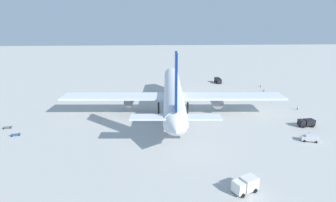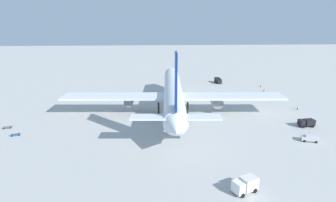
{
  "view_description": "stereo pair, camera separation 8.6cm",
  "coord_description": "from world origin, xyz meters",
  "px_view_note": "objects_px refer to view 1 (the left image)",
  "views": [
    {
      "loc": [
        -97.11,
        7.97,
        32.24
      ],
      "look_at": [
        -4.79,
        2.15,
        5.18
      ],
      "focal_mm": 28.95,
      "sensor_mm": 36.0,
      "label": 1
    },
    {
      "loc": [
        -97.12,
        7.88,
        32.24
      ],
      "look_at": [
        -4.79,
        2.15,
        5.18
      ],
      "focal_mm": 28.95,
      "sensor_mm": 36.0,
      "label": 2
    }
  ],
  "objects_px": {
    "traffic_cone_3": "(161,84)",
    "baggage_cart_0": "(7,127)",
    "airliner": "(173,93)",
    "traffic_cone_0": "(108,92)",
    "service_truck_2": "(307,122)",
    "ground_worker_0": "(264,90)",
    "baggage_cart_1": "(16,135)",
    "traffic_cone_4": "(309,132)",
    "service_truck_1": "(246,184)",
    "traffic_cone_1": "(271,102)",
    "ground_worker_1": "(260,85)",
    "ground_worker_2": "(298,108)",
    "service_truck_0": "(218,80)",
    "service_van": "(310,138)",
    "traffic_cone_2": "(139,84)"
  },
  "relations": [
    {
      "from": "service_truck_0",
      "to": "traffic_cone_1",
      "type": "relative_size",
      "value": 10.84
    },
    {
      "from": "ground_worker_2",
      "to": "traffic_cone_1",
      "type": "bearing_deg",
      "value": 33.02
    },
    {
      "from": "ground_worker_2",
      "to": "traffic_cone_4",
      "type": "bearing_deg",
      "value": 159.77
    },
    {
      "from": "baggage_cart_1",
      "to": "ground_worker_1",
      "type": "relative_size",
      "value": 1.84
    },
    {
      "from": "baggage_cart_0",
      "to": "traffic_cone_3",
      "type": "xyz_separation_m",
      "value": [
        59.41,
        -50.59,
        0.01
      ]
    },
    {
      "from": "service_truck_2",
      "to": "baggage_cart_0",
      "type": "relative_size",
      "value": 1.62
    },
    {
      "from": "ground_worker_2",
      "to": "traffic_cone_3",
      "type": "xyz_separation_m",
      "value": [
        47.22,
        50.52,
        -0.59
      ]
    },
    {
      "from": "airliner",
      "to": "traffic_cone_4",
      "type": "height_order",
      "value": "airliner"
    },
    {
      "from": "traffic_cone_3",
      "to": "baggage_cart_0",
      "type": "bearing_deg",
      "value": 139.59
    },
    {
      "from": "traffic_cone_3",
      "to": "ground_worker_1",
      "type": "bearing_deg",
      "value": -100.66
    },
    {
      "from": "service_truck_2",
      "to": "ground_worker_1",
      "type": "bearing_deg",
      "value": -6.99
    },
    {
      "from": "airliner",
      "to": "ground_worker_1",
      "type": "distance_m",
      "value": 60.8
    },
    {
      "from": "service_truck_1",
      "to": "service_van",
      "type": "distance_m",
      "value": 34.03
    },
    {
      "from": "traffic_cone_0",
      "to": "traffic_cone_3",
      "type": "xyz_separation_m",
      "value": [
        16.1,
        -25.63,
        0.0
      ]
    },
    {
      "from": "traffic_cone_4",
      "to": "baggage_cart_0",
      "type": "bearing_deg",
      "value": 83.92
    },
    {
      "from": "service_truck_1",
      "to": "ground_worker_0",
      "type": "distance_m",
      "value": 85.88
    },
    {
      "from": "service_truck_2",
      "to": "traffic_cone_4",
      "type": "xyz_separation_m",
      "value": [
        -5.36,
        2.03,
        -1.08
      ]
    },
    {
      "from": "baggage_cart_0",
      "to": "airliner",
      "type": "bearing_deg",
      "value": -76.31
    },
    {
      "from": "service_truck_1",
      "to": "ground_worker_2",
      "type": "relative_size",
      "value": 3.31
    },
    {
      "from": "traffic_cone_0",
      "to": "traffic_cone_4",
      "type": "height_order",
      "value": "same"
    },
    {
      "from": "ground_worker_0",
      "to": "service_truck_0",
      "type": "bearing_deg",
      "value": 41.11
    },
    {
      "from": "ground_worker_0",
      "to": "traffic_cone_4",
      "type": "relative_size",
      "value": 3.0
    },
    {
      "from": "airliner",
      "to": "baggage_cart_0",
      "type": "bearing_deg",
      "value": 103.69
    },
    {
      "from": "ground_worker_2",
      "to": "traffic_cone_1",
      "type": "relative_size",
      "value": 3.09
    },
    {
      "from": "traffic_cone_3",
      "to": "service_truck_0",
      "type": "bearing_deg",
      "value": -87.48
    },
    {
      "from": "service_truck_2",
      "to": "ground_worker_0",
      "type": "xyz_separation_m",
      "value": [
        45.14,
        -4.73,
        -0.52
      ]
    },
    {
      "from": "ground_worker_0",
      "to": "traffic_cone_0",
      "type": "distance_m",
      "value": 74.83
    },
    {
      "from": "baggage_cart_0",
      "to": "baggage_cart_1",
      "type": "bearing_deg",
      "value": -139.01
    },
    {
      "from": "traffic_cone_4",
      "to": "service_van",
      "type": "bearing_deg",
      "value": 150.41
    },
    {
      "from": "airliner",
      "to": "traffic_cone_4",
      "type": "distance_m",
      "value": 46.08
    },
    {
      "from": "airliner",
      "to": "service_truck_0",
      "type": "distance_m",
      "value": 55.86
    },
    {
      "from": "ground_worker_1",
      "to": "traffic_cone_3",
      "type": "bearing_deg",
      "value": 79.34
    },
    {
      "from": "service_truck_0",
      "to": "ground_worker_2",
      "type": "distance_m",
      "value": 52.2
    },
    {
      "from": "traffic_cone_1",
      "to": "traffic_cone_3",
      "type": "bearing_deg",
      "value": 49.63
    },
    {
      "from": "service_truck_0",
      "to": "service_van",
      "type": "bearing_deg",
      "value": -174.23
    },
    {
      "from": "service_truck_0",
      "to": "service_truck_1",
      "type": "bearing_deg",
      "value": 169.43
    },
    {
      "from": "airliner",
      "to": "traffic_cone_0",
      "type": "xyz_separation_m",
      "value": [
        30.24,
        28.69,
        -7.01
      ]
    },
    {
      "from": "service_truck_1",
      "to": "baggage_cart_1",
      "type": "height_order",
      "value": "service_truck_1"
    },
    {
      "from": "service_truck_1",
      "to": "service_van",
      "type": "xyz_separation_m",
      "value": [
        21.92,
        -26.03,
        -0.59
      ]
    },
    {
      "from": "ground_worker_1",
      "to": "traffic_cone_2",
      "type": "height_order",
      "value": "ground_worker_1"
    },
    {
      "from": "traffic_cone_1",
      "to": "baggage_cart_0",
      "type": "bearing_deg",
      "value": 102.9
    },
    {
      "from": "service_van",
      "to": "ground_worker_1",
      "type": "distance_m",
      "value": 66.35
    },
    {
      "from": "ground_worker_2",
      "to": "traffic_cone_3",
      "type": "distance_m",
      "value": 69.15
    },
    {
      "from": "service_truck_0",
      "to": "service_truck_2",
      "type": "xyz_separation_m",
      "value": [
        -65.35,
        -12.9,
        -0.2
      ]
    },
    {
      "from": "service_van",
      "to": "ground_worker_0",
      "type": "bearing_deg",
      "value": -10.04
    },
    {
      "from": "traffic_cone_0",
      "to": "ground_worker_1",
      "type": "bearing_deg",
      "value": -85.16
    },
    {
      "from": "service_truck_1",
      "to": "ground_worker_0",
      "type": "bearing_deg",
      "value": -24.75
    },
    {
      "from": "service_truck_2",
      "to": "traffic_cone_3",
      "type": "bearing_deg",
      "value": 34.78
    },
    {
      "from": "ground_worker_2",
      "to": "traffic_cone_3",
      "type": "bearing_deg",
      "value": 46.93
    },
    {
      "from": "airliner",
      "to": "baggage_cart_1",
      "type": "height_order",
      "value": "airliner"
    }
  ]
}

